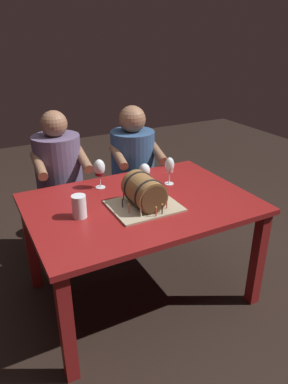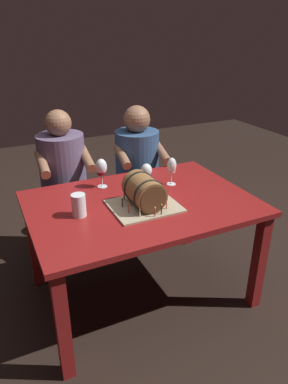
% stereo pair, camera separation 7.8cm
% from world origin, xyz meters
% --- Properties ---
extents(ground_plane, '(8.00, 8.00, 0.00)m').
position_xyz_m(ground_plane, '(0.00, 0.00, 0.00)').
color(ground_plane, black).
extents(dining_table, '(1.40, 0.98, 0.73)m').
position_xyz_m(dining_table, '(0.00, 0.00, 0.63)').
color(dining_table, maroon).
rests_on(dining_table, ground).
extents(barrel_cake, '(0.41, 0.35, 0.21)m').
position_xyz_m(barrel_cake, '(-0.02, -0.08, 0.82)').
color(barrel_cake, tan).
rests_on(barrel_cake, dining_table).
extents(wine_glass_rose, '(0.06, 0.06, 0.20)m').
position_xyz_m(wine_glass_rose, '(0.30, 0.15, 0.86)').
color(wine_glass_rose, white).
rests_on(wine_glass_rose, dining_table).
extents(wine_glass_red, '(0.08, 0.08, 0.20)m').
position_xyz_m(wine_glass_red, '(-0.15, 0.32, 0.87)').
color(wine_glass_red, white).
rests_on(wine_glass_red, dining_table).
extents(wine_glass_empty, '(0.08, 0.08, 0.16)m').
position_xyz_m(wine_glass_empty, '(0.13, 0.20, 0.84)').
color(wine_glass_empty, white).
rests_on(wine_glass_empty, dining_table).
extents(beer_pint, '(0.08, 0.08, 0.14)m').
position_xyz_m(beer_pint, '(-0.41, -0.02, 0.79)').
color(beer_pint, white).
rests_on(beer_pint, dining_table).
extents(person_seated_left, '(0.40, 0.48, 1.19)m').
position_xyz_m(person_seated_left, '(-0.32, 0.76, 0.56)').
color(person_seated_left, '#372D40').
rests_on(person_seated_left, ground).
extents(person_seated_right, '(0.44, 0.51, 1.17)m').
position_xyz_m(person_seated_right, '(0.32, 0.76, 0.56)').
color(person_seated_right, '#1B2D46').
rests_on(person_seated_right, ground).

